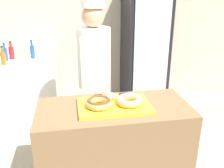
# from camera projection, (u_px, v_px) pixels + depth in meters

# --- Properties ---
(wall_back) EXTENTS (8.00, 0.06, 2.70)m
(wall_back) POSITION_uv_depth(u_px,v_px,m) (90.00, 23.00, 4.01)
(wall_back) COLOR #BCB29E
(wall_back) RESTS_ON ground_plane
(display_counter) EXTENTS (1.37, 0.64, 0.88)m
(display_counter) POSITION_uv_depth(u_px,v_px,m) (114.00, 149.00, 2.38)
(display_counter) COLOR brown
(display_counter) RESTS_ON ground_plane
(serving_tray) EXTENTS (0.64, 0.41, 0.02)m
(serving_tray) POSITION_uv_depth(u_px,v_px,m) (114.00, 106.00, 2.21)
(serving_tray) COLOR yellow
(serving_tray) RESTS_ON display_counter
(donut_chocolate_glaze) EXTENTS (0.24, 0.24, 0.07)m
(donut_chocolate_glaze) POSITION_uv_depth(u_px,v_px,m) (99.00, 102.00, 2.16)
(donut_chocolate_glaze) COLOR tan
(donut_chocolate_glaze) RESTS_ON serving_tray
(donut_light_glaze) EXTENTS (0.24, 0.24, 0.07)m
(donut_light_glaze) POSITION_uv_depth(u_px,v_px,m) (129.00, 100.00, 2.20)
(donut_light_glaze) COLOR tan
(donut_light_glaze) RESTS_ON serving_tray
(donut_mini_center) EXTENTS (0.11, 0.11, 0.04)m
(donut_mini_center) POSITION_uv_depth(u_px,v_px,m) (111.00, 96.00, 2.33)
(donut_mini_center) COLOR tan
(donut_mini_center) RESTS_ON serving_tray
(brownie_back_left) EXTENTS (0.08, 0.08, 0.03)m
(brownie_back_left) POSITION_uv_depth(u_px,v_px,m) (99.00, 97.00, 2.31)
(brownie_back_left) COLOR black
(brownie_back_left) RESTS_ON serving_tray
(brownie_back_right) EXTENTS (0.08, 0.08, 0.03)m
(brownie_back_right) POSITION_uv_depth(u_px,v_px,m) (124.00, 96.00, 2.35)
(brownie_back_right) COLOR black
(brownie_back_right) RESTS_ON serving_tray
(baker_person) EXTENTS (0.36, 0.36, 1.76)m
(baker_person) POSITION_uv_depth(u_px,v_px,m) (95.00, 78.00, 2.75)
(baker_person) COLOR #4C4C51
(baker_person) RESTS_ON ground_plane
(beverage_fridge) EXTENTS (0.63, 0.69, 1.98)m
(beverage_fridge) POSITION_uv_depth(u_px,v_px,m) (144.00, 48.00, 3.89)
(beverage_fridge) COLOR black
(beverage_fridge) RESTS_ON ground_plane
(chest_freezer) EXTENTS (0.90, 0.60, 0.89)m
(chest_freezer) POSITION_uv_depth(u_px,v_px,m) (27.00, 88.00, 3.80)
(chest_freezer) COLOR white
(chest_freezer) RESTS_ON ground_plane
(bottle_blue) EXTENTS (0.06, 0.06, 0.27)m
(bottle_blue) POSITION_uv_depth(u_px,v_px,m) (32.00, 51.00, 3.69)
(bottle_blue) COLOR #1E4CB2
(bottle_blue) RESTS_ON chest_freezer
(bottle_red) EXTENTS (0.07, 0.07, 0.26)m
(bottle_red) POSITION_uv_depth(u_px,v_px,m) (12.00, 52.00, 3.66)
(bottle_red) COLOR red
(bottle_red) RESTS_ON chest_freezer
(bottle_blue_b) EXTENTS (0.06, 0.06, 0.26)m
(bottle_blue_b) POSITION_uv_depth(u_px,v_px,m) (5.00, 54.00, 3.57)
(bottle_blue_b) COLOR #1E4CB2
(bottle_blue_b) RESTS_ON chest_freezer
(bottle_amber) EXTENTS (0.07, 0.07, 0.26)m
(bottle_amber) POSITION_uv_depth(u_px,v_px,m) (3.00, 58.00, 3.38)
(bottle_amber) COLOR #99661E
(bottle_amber) RESTS_ON chest_freezer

